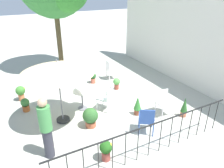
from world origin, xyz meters
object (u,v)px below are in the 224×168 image
patio_chair_3 (107,97)px  patio_chair_4 (71,72)px  patio_chair_0 (164,101)px  potted_plant_1 (138,105)px  patio_chair_1 (147,119)px  potted_plant_8 (117,83)px  potted_plant_3 (106,149)px  potted_plant_4 (37,79)px  patio_chair_2 (111,69)px  potted_plant_5 (184,107)px  potted_plant_0 (90,117)px  potted_plant_6 (21,92)px  standing_person (46,128)px  potted_plant_2 (25,104)px  potted_plant_7 (93,77)px  cafe_table_0 (82,96)px  patio_umbrella_0 (57,68)px

patio_chair_3 → patio_chair_4: (-2.97, -0.38, 0.00)m
patio_chair_0 → potted_plant_1: size_ratio=1.24×
patio_chair_1 → potted_plant_8: (-3.13, 0.71, -0.22)m
potted_plant_3 → potted_plant_4: bearing=-172.6°
patio_chair_2 → potted_plant_5: 4.16m
potted_plant_5 → potted_plant_0: bearing=-107.5°
patio_chair_3 → potted_plant_6: 3.48m
potted_plant_1 → standing_person: size_ratio=0.40×
patio_chair_3 → patio_chair_0: bearing=54.6°
potted_plant_8 → potted_plant_5: bearing=18.9°
potted_plant_6 → potted_plant_8: bearing=76.8°
potted_plant_2 → potted_plant_5: (2.96, 4.82, 0.10)m
patio_chair_1 → potted_plant_6: (-4.02, -3.12, -0.16)m
potted_plant_1 → patio_chair_1: bearing=-19.8°
potted_plant_7 → potted_plant_2: bearing=-70.7°
potted_plant_5 → patio_chair_1: bearing=-85.1°
potted_plant_1 → potted_plant_4: (-4.04, -2.66, 0.00)m
potted_plant_1 → potted_plant_3: 2.42m
cafe_table_0 → potted_plant_7: cafe_table_0 is taller
patio_chair_1 → patio_chair_4: 4.86m
potted_plant_8 → patio_chair_2: bearing=165.6°
potted_plant_4 → standing_person: size_ratio=0.43×
potted_plant_6 → potted_plant_7: (-0.18, 3.18, -0.08)m
patio_chair_0 → patio_umbrella_0: bearing=-110.3°
potted_plant_0 → potted_plant_8: potted_plant_0 is taller
patio_chair_1 → patio_chair_2: patio_chair_2 is taller
potted_plant_0 → standing_person: standing_person is taller
cafe_table_0 → potted_plant_3: cafe_table_0 is taller
potted_plant_4 → standing_person: standing_person is taller
patio_umbrella_0 → patio_chair_1: 3.12m
potted_plant_1 → potted_plant_2: (-2.10, -3.45, -0.11)m
patio_chair_2 → potted_plant_2: bearing=-74.5°
cafe_table_0 → potted_plant_7: (-1.92, 1.26, -0.22)m
standing_person → potted_plant_6: bearing=-175.8°
patio_umbrella_0 → patio_chair_3: patio_umbrella_0 is taller
patio_umbrella_0 → standing_person: bearing=-28.4°
potted_plant_3 → potted_plant_5: size_ratio=0.79×
potted_plant_2 → potted_plant_5: bearing=58.5°
potted_plant_0 → potted_plant_2: (-1.98, -1.72, -0.08)m
potted_plant_4 → standing_person: (4.63, -0.56, 0.54)m
patio_chair_0 → potted_plant_2: (-2.46, -4.30, -0.23)m
potted_plant_7 → standing_person: 4.82m
patio_chair_0 → potted_plant_7: size_ratio=1.73×
patio_chair_2 → potted_plant_6: bearing=-87.0°
patio_chair_2 → potted_plant_4: (-0.81, -3.29, -0.15)m
patio_chair_3 → cafe_table_0: bearing=-121.4°
patio_umbrella_0 → potted_plant_7: size_ratio=4.49×
cafe_table_0 → potted_plant_5: size_ratio=1.01×
patio_umbrella_0 → potted_plant_4: patio_umbrella_0 is taller
cafe_table_0 → standing_person: (1.87, -1.65, 0.41)m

